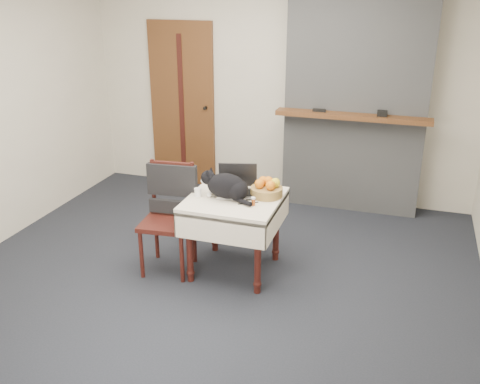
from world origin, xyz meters
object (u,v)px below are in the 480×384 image
Objects in this scene: door at (182,105)px; pill_bottle at (253,201)px; chair at (170,202)px; fruit_basket at (267,189)px; side_table at (234,210)px; laptop at (237,186)px; cream_jar at (198,192)px; cat at (227,186)px.

door is 2.58m from pill_bottle.
chair is at bearing -69.40° from door.
side_table is at bearing -153.25° from fruit_basket.
chair is (0.76, -2.02, -0.38)m from door.
pill_bottle is (0.22, -0.23, -0.02)m from laptop.
chair is at bearing 177.05° from pill_bottle.
cream_jar is (-0.29, -0.19, -0.03)m from laptop.
fruit_basket is 0.29× the size of chair.
chair is (-0.82, -0.20, -0.15)m from fruit_basket.
cat is 0.27m from pill_bottle.
side_table is at bearing 1.62° from chair.
cream_jar and pill_bottle have the same top height.
side_table is at bearing -98.45° from laptop.
cream_jar reaches higher than side_table.
cat is 0.27m from cream_jar.
chair reaches higher than side_table.
cream_jar is at bearing -161.14° from fruit_basket.
laptop is at bearing 32.32° from cream_jar.
fruit_basket is (0.56, 0.19, 0.03)m from cream_jar.
laptop reaches higher than fruit_basket.
cream_jar is 0.29m from chair.
chair reaches higher than cream_jar.
cat reaches higher than fruit_basket.
pill_bottle is (0.20, -0.11, 0.15)m from side_table.
cream_jar is at bearing -3.84° from chair.
side_table is 11.00× the size of cream_jar.
door is at bearing 104.93° from chair.
door is 2.40m from side_table.
cat reaches higher than pill_bottle.
pill_bottle is at bearing -62.33° from laptop.
side_table is 1.55× the size of cat.
chair is (-0.57, -0.07, 0.03)m from side_table.
cat is 0.52× the size of chair.
cat is at bearing -149.18° from side_table.
chair reaches higher than fruit_basket.
door reaches higher than cat.
door is 2.07× the size of chair.
door reaches higher than side_table.
side_table is 0.58m from chair.
side_table is at bearing 35.87° from cat.
fruit_basket is at bearing 7.97° from chair.
cat is at bearing -57.10° from door.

